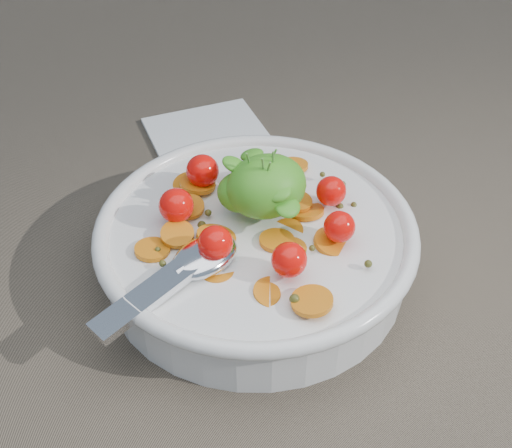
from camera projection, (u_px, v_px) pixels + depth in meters
name	position (u px, v px, depth m)	size (l,w,h in m)	color
ground	(224.00, 272.00, 0.63)	(6.00, 6.00, 0.00)	#796A56
bowl	(256.00, 243.00, 0.61)	(0.32, 0.30, 0.13)	white
napkin	(208.00, 133.00, 0.81)	(0.14, 0.12, 0.01)	white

